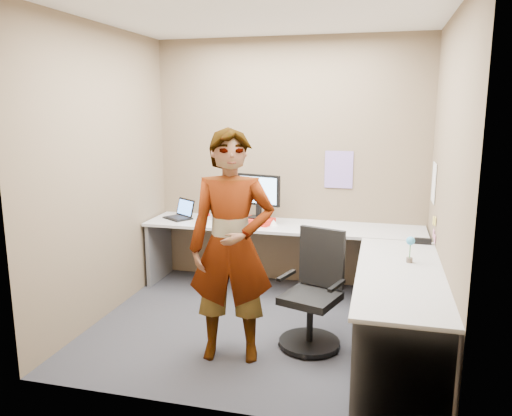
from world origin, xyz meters
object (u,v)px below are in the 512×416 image
(office_chair, at_px, (313,300))
(monitor, at_px, (259,192))
(desk, at_px, (316,256))
(person, at_px, (232,247))

(office_chair, bearing_deg, monitor, 141.39)
(monitor, relative_size, office_chair, 0.51)
(desk, xyz_separation_m, person, (-0.53, -0.95, 0.32))
(monitor, bearing_deg, office_chair, -41.61)
(office_chair, xyz_separation_m, person, (-0.60, -0.35, 0.51))
(person, bearing_deg, office_chair, 19.62)
(desk, xyz_separation_m, monitor, (-0.70, 0.58, 0.48))
(office_chair, distance_m, person, 0.86)
(desk, height_order, monitor, monitor)
(monitor, distance_m, office_chair, 1.56)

